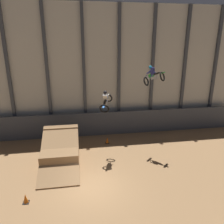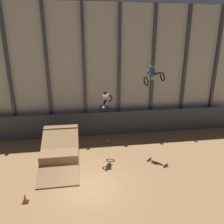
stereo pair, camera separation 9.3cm
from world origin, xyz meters
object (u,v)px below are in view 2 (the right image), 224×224
Objects in this scene: dirt_ramp at (61,150)px; hay_bale_trackside at (63,143)px; traffic_cone_arena_edge at (107,140)px; rider_bike_left_air at (106,101)px; traffic_cone_near_ramp at (25,198)px; rider_bike_right_air at (153,76)px.

dirt_ramp is 2.46m from hay_bale_trackside.
hay_bale_trackside is (-4.06, 0.02, -0.00)m from traffic_cone_arena_edge.
traffic_cone_near_ramp is (-5.35, -4.67, -4.42)m from rider_bike_left_air.
rider_bike_left_air is 1.81× the size of hay_bale_trackside.
dirt_ramp reaches higher than hay_bale_trackside.
traffic_cone_arena_edge is 0.56× the size of hay_bale_trackside.
traffic_cone_near_ramp is at bearing -119.05° from rider_bike_left_air.
dirt_ramp is at bearing -149.27° from traffic_cone_arena_edge.
rider_bike_right_air is 7.32m from traffic_cone_arena_edge.
traffic_cone_arena_edge reaches higher than hay_bale_trackside.
hay_bale_trackside is at bearing 91.17° from dirt_ramp.
rider_bike_right_air reaches higher than traffic_cone_arena_edge.
dirt_ramp is 9.39× the size of traffic_cone_near_ramp.
traffic_cone_arena_edge is at bearing -0.30° from hay_bale_trackside.
dirt_ramp is at bearing 69.61° from traffic_cone_near_ramp.
rider_bike_left_air is at bearing 138.15° from rider_bike_right_air.
rider_bike_right_air is (3.74, 0.29, 1.73)m from rider_bike_left_air.
traffic_cone_near_ramp is 9.13m from traffic_cone_arena_edge.
dirt_ramp is at bearing -160.68° from rider_bike_left_air.
rider_bike_left_air is 4.13m from rider_bike_right_air.
dirt_ramp is at bearing 135.73° from rider_bike_right_air.
dirt_ramp reaches higher than traffic_cone_near_ramp.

